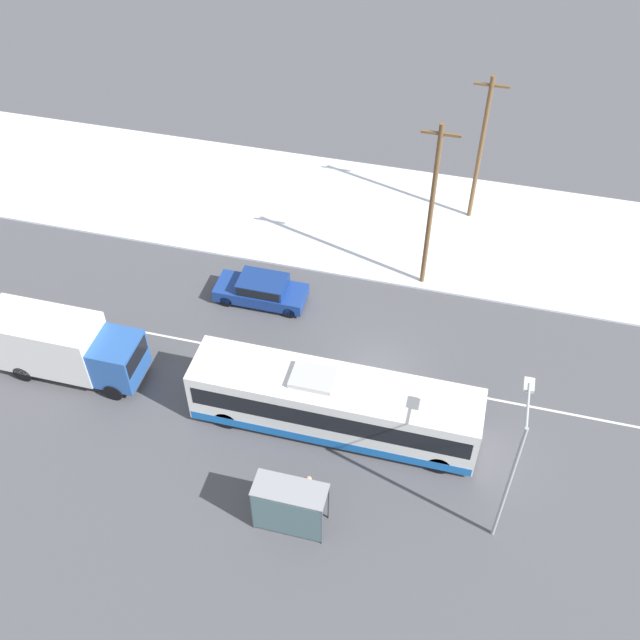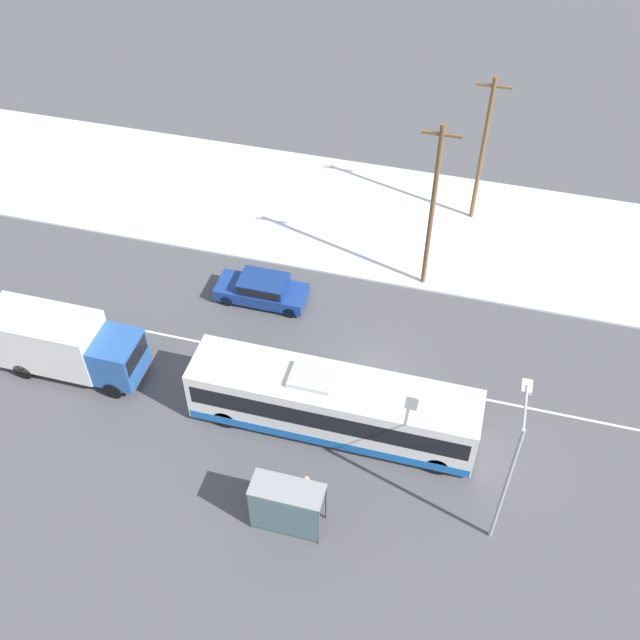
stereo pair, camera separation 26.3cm
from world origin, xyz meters
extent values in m
plane|color=#4C4C51|center=(0.00, 0.00, 0.00)|extent=(120.00, 120.00, 0.00)
cube|color=silver|center=(0.00, 11.61, 0.06)|extent=(80.00, 10.47, 0.12)
cube|color=silver|center=(0.00, 0.00, 0.00)|extent=(60.00, 0.12, 0.00)
cube|color=white|center=(-1.27, -3.22, 1.58)|extent=(12.20, 2.55, 2.61)
cube|color=black|center=(-1.27, -3.22, 1.89)|extent=(11.72, 2.57, 0.99)
cube|color=blue|center=(-1.27, -3.22, 0.51)|extent=(12.08, 2.57, 0.47)
cube|color=#B2B2B2|center=(-2.18, -3.22, 3.00)|extent=(1.80, 1.40, 0.24)
cylinder|color=black|center=(3.43, -4.36, 0.50)|extent=(1.00, 0.28, 1.00)
cylinder|color=black|center=(3.43, -2.09, 0.50)|extent=(1.00, 0.28, 1.00)
cylinder|color=black|center=(-5.77, -4.36, 0.50)|extent=(1.00, 0.28, 1.00)
cylinder|color=black|center=(-5.77, -2.09, 0.50)|extent=(1.00, 0.28, 1.00)
cube|color=silver|center=(-14.62, -3.11, 1.82)|extent=(5.03, 2.30, 2.65)
cube|color=#2856A3|center=(-11.15, -3.11, 1.53)|extent=(1.90, 2.19, 2.07)
cube|color=black|center=(-10.22, -3.11, 1.94)|extent=(0.06, 1.96, 0.91)
cylinder|color=black|center=(-11.15, -4.13, 0.45)|extent=(0.90, 0.26, 0.90)
cylinder|color=black|center=(-11.15, -2.09, 0.45)|extent=(0.90, 0.26, 0.90)
cylinder|color=black|center=(-15.63, -4.13, 0.45)|extent=(0.90, 0.26, 0.90)
cylinder|color=black|center=(-15.63, -2.09, 0.45)|extent=(0.90, 0.26, 0.90)
cube|color=navy|center=(-6.69, 3.57, 0.54)|extent=(4.59, 1.80, 0.64)
cube|color=navy|center=(-6.58, 3.57, 1.15)|extent=(2.39, 1.66, 0.58)
cube|color=black|center=(-6.58, 3.57, 1.16)|extent=(2.20, 1.69, 0.46)
cylinder|color=black|center=(-8.29, 2.78, 0.32)|extent=(0.64, 0.22, 0.64)
cylinder|color=black|center=(-8.29, 4.36, 0.32)|extent=(0.64, 0.22, 0.64)
cylinder|color=black|center=(-5.00, 2.78, 0.32)|extent=(0.64, 0.22, 0.64)
cylinder|color=black|center=(-5.00, 4.36, 0.32)|extent=(0.64, 0.22, 0.64)
cylinder|color=#23232D|center=(-1.49, -7.00, 0.37)|extent=(0.11, 0.11, 0.74)
cylinder|color=#23232D|center=(-1.27, -7.00, 0.37)|extent=(0.11, 0.11, 0.74)
cube|color=brown|center=(-1.38, -7.00, 1.05)|extent=(0.39, 0.21, 0.61)
sphere|color=tan|center=(-1.38, -7.00, 1.48)|extent=(0.26, 0.26, 0.26)
cylinder|color=brown|center=(-1.62, -7.00, 1.02)|extent=(0.10, 0.10, 0.58)
cylinder|color=brown|center=(-1.14, -7.00, 1.02)|extent=(0.10, 0.10, 0.58)
cube|color=gray|center=(-1.78, -8.15, 2.37)|extent=(2.80, 1.20, 0.06)
cube|color=slate|center=(-1.78, -8.73, 1.20)|extent=(2.69, 0.04, 2.16)
cylinder|color=#474C51|center=(-3.14, -7.59, 1.17)|extent=(0.08, 0.08, 2.34)
cylinder|color=#474C51|center=(-0.42, -7.59, 1.17)|extent=(0.08, 0.08, 2.34)
cylinder|color=#474C51|center=(-3.14, -8.71, 1.17)|extent=(0.08, 0.08, 2.34)
cylinder|color=#474C51|center=(-0.42, -8.71, 1.17)|extent=(0.08, 0.08, 2.34)
cylinder|color=#9EA3A8|center=(5.89, -6.67, 3.39)|extent=(0.14, 0.14, 6.79)
cylinder|color=#9EA3A8|center=(5.89, -5.65, 6.64)|extent=(0.10, 2.04, 0.10)
cube|color=silver|center=(5.89, -4.63, 6.57)|extent=(0.36, 0.60, 0.16)
cylinder|color=brown|center=(1.00, 6.95, 4.66)|extent=(0.24, 0.24, 9.32)
cube|color=brown|center=(1.00, 6.95, 8.82)|extent=(1.80, 0.12, 0.12)
cylinder|color=brown|center=(2.76, 13.16, 4.33)|extent=(0.24, 0.24, 8.66)
cube|color=brown|center=(2.76, 13.16, 8.16)|extent=(1.80, 0.12, 0.12)
camera|label=1|loc=(3.00, -22.34, 26.39)|focal=42.00mm
camera|label=2|loc=(3.25, -22.27, 26.39)|focal=42.00mm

